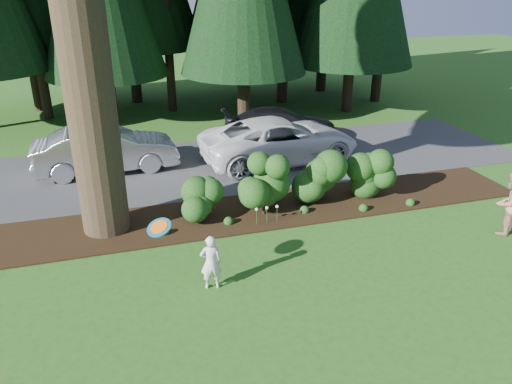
{
  "coord_description": "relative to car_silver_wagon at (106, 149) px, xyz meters",
  "views": [
    {
      "loc": [
        -4.21,
        -9.45,
        6.49
      ],
      "look_at": [
        -0.79,
        1.84,
        1.3
      ],
      "focal_mm": 35.0,
      "sensor_mm": 36.0,
      "label": 1
    }
  ],
  "objects": [
    {
      "name": "child",
      "position": [
        2.01,
        -8.09,
        -0.18
      ],
      "size": [
        0.52,
        0.38,
        1.3
      ],
      "primitive_type": "imported",
      "rotation": [
        0.0,
        0.0,
        2.99
      ],
      "color": "white",
      "rests_on": "ground"
    },
    {
      "name": "car_silver_wagon",
      "position": [
        0.0,
        0.0,
        0.0
      ],
      "size": [
        4.96,
        1.91,
        1.61
      ],
      "primitive_type": "imported",
      "rotation": [
        0.0,
        0.0,
        1.61
      ],
      "color": "#B9B9BE",
      "rests_on": "driveway"
    },
    {
      "name": "shrub_row",
      "position": [
        5.21,
        -4.8,
        -0.03
      ],
      "size": [
        6.53,
        1.6,
        1.61
      ],
      "color": "#153E13",
      "rests_on": "ground"
    },
    {
      "name": "car_white_suv",
      "position": [
        6.17,
        -0.82,
        0.01
      ],
      "size": [
        6.09,
        3.22,
        1.63
      ],
      "primitive_type": "imported",
      "rotation": [
        0.0,
        0.0,
        1.66
      ],
      "color": "silver",
      "rests_on": "driveway"
    },
    {
      "name": "frisbee",
      "position": [
        0.96,
        -8.05,
        0.83
      ],
      "size": [
        0.55,
        0.52,
        0.33
      ],
      "color": "#156077",
      "rests_on": "ground"
    },
    {
      "name": "car_dark_suv",
      "position": [
        7.01,
        1.41,
        -0.11
      ],
      "size": [
        4.93,
        2.36,
        1.39
      ],
      "primitive_type": "imported",
      "rotation": [
        0.0,
        0.0,
        1.48
      ],
      "color": "black",
      "rests_on": "driveway"
    },
    {
      "name": "ground",
      "position": [
        4.44,
        -7.94,
        -0.84
      ],
      "size": [
        80.0,
        80.0,
        0.0
      ],
      "primitive_type": "plane",
      "color": "#255E1A",
      "rests_on": "ground"
    },
    {
      "name": "mulch_bed",
      "position": [
        4.44,
        -4.69,
        -0.81
      ],
      "size": [
        16.0,
        2.5,
        0.05
      ],
      "primitive_type": "cube",
      "color": "black",
      "rests_on": "ground"
    },
    {
      "name": "lily_cluster",
      "position": [
        4.14,
        -5.54,
        -0.34
      ],
      "size": [
        0.69,
        0.09,
        0.57
      ],
      "color": "#153E13",
      "rests_on": "ground"
    },
    {
      "name": "driveway",
      "position": [
        4.44,
        -0.44,
        -0.82
      ],
      "size": [
        22.0,
        6.0,
        0.03
      ],
      "primitive_type": "cube",
      "color": "#38383A",
      "rests_on": "ground"
    },
    {
      "name": "adult",
      "position": [
        10.15,
        -7.86,
        0.04
      ],
      "size": [
        0.91,
        0.75,
        1.75
      ],
      "primitive_type": "imported",
      "rotation": [
        0.0,
        0.0,
        3.24
      ],
      "color": "red",
      "rests_on": "ground"
    }
  ]
}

